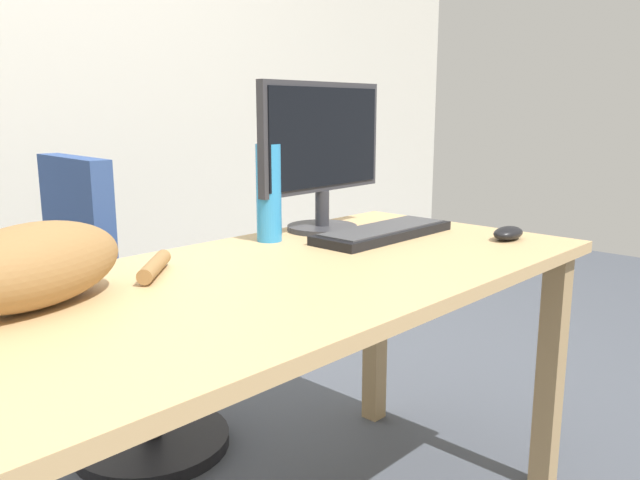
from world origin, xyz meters
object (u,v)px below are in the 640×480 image
Objects in this scene: computer_mouse at (508,233)px; office_chair at (131,330)px; monitor at (323,151)px; keyboard at (383,232)px; cat at (23,265)px; water_bottle at (269,192)px.

office_chair is at bearing 124.80° from computer_mouse.
office_chair is 0.79m from monitor.
office_chair reaches higher than computer_mouse.
office_chair is 2.12× the size of keyboard.
monitor is 0.91m from cat.
office_chair is 1.57× the size of cat.
office_chair is 0.82m from keyboard.
cat is 1.18m from computer_mouse.
computer_mouse is (1.13, -0.32, -0.06)m from cat.
monitor is at bearing 118.27° from computer_mouse.
computer_mouse is at bearing -45.57° from water_bottle.
keyboard is 0.74× the size of cat.
monitor is 0.55m from computer_mouse.
monitor is 0.81× the size of cat.
monitor reaches higher than water_bottle.
computer_mouse is at bearing -53.24° from keyboard.
monitor is 1.73× the size of water_bottle.
monitor reaches higher than computer_mouse.
office_chair is 8.48× the size of computer_mouse.
cat is at bearing 176.37° from keyboard.
cat reaches higher than computer_mouse.
keyboard is 0.33m from computer_mouse.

